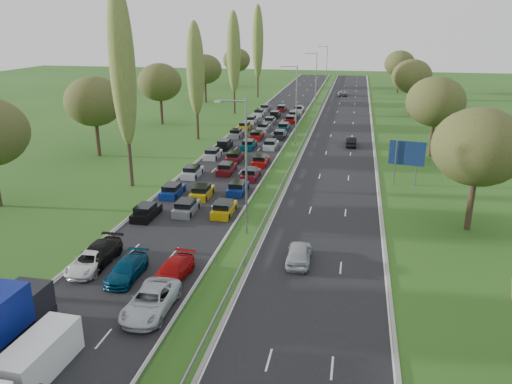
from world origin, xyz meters
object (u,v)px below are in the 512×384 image
Objects in this scene: near_car_3 at (98,254)px; white_van_rear at (42,353)px; near_car_2 at (90,261)px; direction_sign at (407,155)px.

near_car_3 is 12.71m from white_van_rear.
near_car_3 is at bearing 107.47° from white_van_rear.
white_van_rear reaches higher than near_car_3.
near_car_2 is 0.95× the size of white_van_rear.
near_car_3 is at bearing -134.49° from direction_sign.
direction_sign is at bearing 62.40° from white_van_rear.
near_car_2 is 0.94× the size of direction_sign.
direction_sign is (25.01, 25.46, 2.77)m from near_car_3.
white_van_rear is at bearing -75.02° from near_car_2.
near_car_2 is 36.67m from direction_sign.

